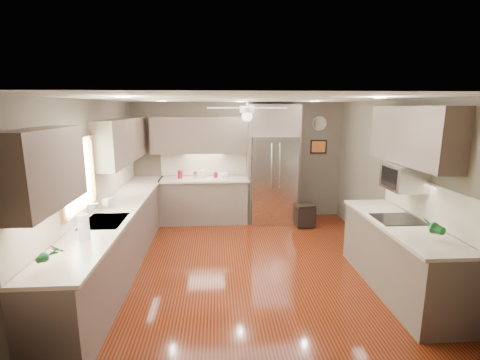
{
  "coord_description": "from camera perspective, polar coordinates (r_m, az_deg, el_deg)",
  "views": [
    {
      "loc": [
        -0.45,
        -4.92,
        2.39
      ],
      "look_at": [
        -0.09,
        0.6,
        1.23
      ],
      "focal_mm": 26.0,
      "sensor_mm": 36.0,
      "label": 1
    }
  ],
  "objects": [
    {
      "name": "floor",
      "position": [
        5.49,
        1.34,
        -13.95
      ],
      "size": [
        5.0,
        5.0,
        0.0
      ],
      "primitive_type": "plane",
      "color": "#430E09",
      "rests_on": "ground"
    },
    {
      "name": "ceiling",
      "position": [
        4.94,
        1.48,
        13.13
      ],
      "size": [
        5.0,
        5.0,
        0.0
      ],
      "primitive_type": "plane",
      "rotation": [
        3.14,
        0.0,
        0.0
      ],
      "color": "white",
      "rests_on": "ground"
    },
    {
      "name": "wall_back",
      "position": [
        7.52,
        -0.31,
        3.14
      ],
      "size": [
        4.5,
        0.0,
        4.5
      ],
      "primitive_type": "plane",
      "rotation": [
        1.57,
        0.0,
        0.0
      ],
      "color": "brown",
      "rests_on": "ground"
    },
    {
      "name": "wall_front",
      "position": [
        2.71,
        6.29,
        -13.05
      ],
      "size": [
        4.5,
        0.0,
        4.5
      ],
      "primitive_type": "plane",
      "rotation": [
        -1.57,
        0.0,
        0.0
      ],
      "color": "brown",
      "rests_on": "ground"
    },
    {
      "name": "wall_left",
      "position": [
        5.36,
        -23.3,
        -1.4
      ],
      "size": [
        0.0,
        5.0,
        5.0
      ],
      "primitive_type": "plane",
      "rotation": [
        1.57,
        0.0,
        1.57
      ],
      "color": "brown",
      "rests_on": "ground"
    },
    {
      "name": "wall_right",
      "position": [
        5.73,
        24.43,
        -0.7
      ],
      "size": [
        0.0,
        5.0,
        5.0
      ],
      "primitive_type": "plane",
      "rotation": [
        1.57,
        0.0,
        -1.57
      ],
      "color": "brown",
      "rests_on": "ground"
    },
    {
      "name": "canister_a",
      "position": [
        7.33,
        -9.8,
        0.9
      ],
      "size": [
        0.11,
        0.11,
        0.16
      ],
      "primitive_type": "cylinder",
      "rotation": [
        0.0,
        0.0,
        0.11
      ],
      "color": "maroon",
      "rests_on": "back_run"
    },
    {
      "name": "canister_b",
      "position": [
        7.31,
        -7.34,
        0.87
      ],
      "size": [
        0.1,
        0.1,
        0.13
      ],
      "primitive_type": "cylinder",
      "rotation": [
        0.0,
        0.0,
        -0.23
      ],
      "color": "silver",
      "rests_on": "back_run"
    },
    {
      "name": "canister_c",
      "position": [
        7.25,
        -6.16,
        0.98
      ],
      "size": [
        0.11,
        0.11,
        0.18
      ],
      "primitive_type": "cylinder",
      "rotation": [
        0.0,
        0.0,
        0.05
      ],
      "color": "beige",
      "rests_on": "back_run"
    },
    {
      "name": "canister_d",
      "position": [
        7.29,
        -4.05,
        0.84
      ],
      "size": [
        0.1,
        0.1,
        0.13
      ],
      "primitive_type": "cylinder",
      "rotation": [
        0.0,
        0.0,
        0.17
      ],
      "color": "maroon",
      "rests_on": "back_run"
    },
    {
      "name": "soap_bottle",
      "position": [
        5.44,
        -20.82,
        -3.22
      ],
      "size": [
        0.12,
        0.12,
        0.21
      ],
      "primitive_type": "imported",
      "rotation": [
        0.0,
        0.0,
        -0.27
      ],
      "color": "white",
      "rests_on": "left_run"
    },
    {
      "name": "potted_plant_left",
      "position": [
        3.64,
        -28.51,
        -10.58
      ],
      "size": [
        0.18,
        0.15,
        0.3
      ],
      "primitive_type": "imported",
      "rotation": [
        0.0,
        0.0,
        -0.31
      ],
      "color": "#1B6026",
      "rests_on": "left_run"
    },
    {
      "name": "potted_plant_right",
      "position": [
        4.44,
        29.03,
        -6.74
      ],
      "size": [
        0.19,
        0.17,
        0.3
      ],
      "primitive_type": "imported",
      "rotation": [
        0.0,
        0.0,
        0.26
      ],
      "color": "#1B6026",
      "rests_on": "right_run"
    },
    {
      "name": "bowl",
      "position": [
        7.23,
        -2.63,
        0.48
      ],
      "size": [
        0.22,
        0.22,
        0.05
      ],
      "primitive_type": "imported",
      "rotation": [
        0.0,
        0.0,
        0.04
      ],
      "color": "beige",
      "rests_on": "back_run"
    },
    {
      "name": "left_run",
      "position": [
        5.62,
        -19.28,
        -8.65
      ],
      "size": [
        0.65,
        4.7,
        1.45
      ],
      "color": "brown",
      "rests_on": "ground"
    },
    {
      "name": "back_run",
      "position": [
        7.38,
        -5.8,
        -3.17
      ],
      "size": [
        1.85,
        0.65,
        1.45
      ],
      "color": "brown",
      "rests_on": "ground"
    },
    {
      "name": "uppers",
      "position": [
        5.66,
        -6.75,
        6.52
      ],
      "size": [
        4.5,
        4.7,
        0.95
      ],
      "color": "brown",
      "rests_on": "wall_left"
    },
    {
      "name": "window",
      "position": [
        4.84,
        -25.18,
        0.72
      ],
      "size": [
        0.05,
        1.12,
        0.92
      ],
      "color": "#BFF2B2",
      "rests_on": "wall_left"
    },
    {
      "name": "sink",
      "position": [
        4.89,
        -21.35,
        -6.63
      ],
      "size": [
        0.5,
        0.7,
        0.32
      ],
      "color": "silver",
      "rests_on": "left_run"
    },
    {
      "name": "refrigerator",
      "position": [
        7.27,
        5.37,
        2.29
      ],
      "size": [
        1.06,
        0.75,
        2.45
      ],
      "color": "silver",
      "rests_on": "ground"
    },
    {
      "name": "right_run",
      "position": [
        5.13,
        24.7,
        -11.1
      ],
      "size": [
        0.7,
        2.2,
        1.45
      ],
      "color": "brown",
      "rests_on": "ground"
    },
    {
      "name": "microwave",
      "position": [
        5.11,
        25.3,
        0.44
      ],
      "size": [
        0.43,
        0.55,
        0.34
      ],
      "color": "silver",
      "rests_on": "wall_right"
    },
    {
      "name": "ceiling_fan",
      "position": [
        5.24,
        1.17,
        11.22
      ],
      "size": [
        1.18,
        1.18,
        0.32
      ],
      "color": "white",
      "rests_on": "ceiling"
    },
    {
      "name": "recessed_lights",
      "position": [
        5.34,
        0.64,
        12.97
      ],
      "size": [
        2.84,
        3.14,
        0.01
      ],
      "color": "white",
      "rests_on": "ceiling"
    },
    {
      "name": "wall_clock",
      "position": [
        7.73,
        12.91,
        9.04
      ],
      "size": [
        0.3,
        0.03,
        0.3
      ],
      "color": "white",
      "rests_on": "wall_back"
    },
    {
      "name": "framed_print",
      "position": [
        7.77,
        12.75,
        5.35
      ],
      "size": [
        0.36,
        0.03,
        0.3
      ],
      "color": "black",
      "rests_on": "wall_back"
    },
    {
      "name": "stool",
      "position": [
        7.23,
        10.53,
        -5.68
      ],
      "size": [
        0.39,
        0.39,
        0.46
      ],
      "color": "black",
      "rests_on": "ground"
    },
    {
      "name": "paper_towel",
      "position": [
        4.28,
        -24.29,
        -7.07
      ],
      "size": [
        0.12,
        0.12,
        0.31
      ],
      "color": "white",
      "rests_on": "left_run"
    }
  ]
}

